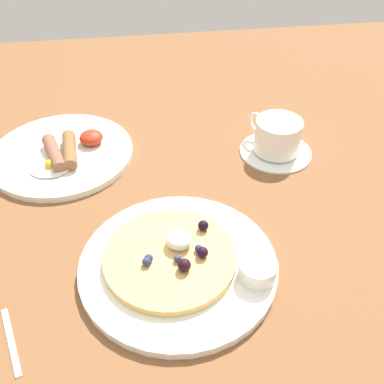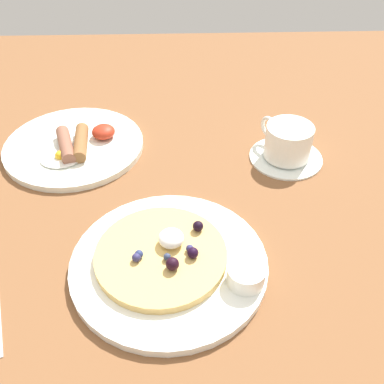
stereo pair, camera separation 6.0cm
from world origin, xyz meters
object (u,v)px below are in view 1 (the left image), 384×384
(syrup_ramekin, at_px, (258,270))
(coffee_saucer, at_px, (276,151))
(coffee_cup, at_px, (277,135))
(breakfast_plate, at_px, (62,154))
(teaspoon, at_px, (20,384))
(pancake_plate, at_px, (178,265))

(syrup_ramekin, bearing_deg, coffee_saucer, 68.88)
(coffee_saucer, relative_size, coffee_cup, 1.27)
(breakfast_plate, bearing_deg, coffee_saucer, -6.48)
(syrup_ramekin, distance_m, coffee_cup, 0.32)
(coffee_saucer, xyz_separation_m, teaspoon, (-0.43, -0.41, -0.00))
(syrup_ramekin, height_order, breakfast_plate, syrup_ramekin)
(breakfast_plate, distance_m, coffee_saucer, 0.41)
(coffee_saucer, bearing_deg, teaspoon, -136.33)
(syrup_ramekin, bearing_deg, teaspoon, -161.09)
(pancake_plate, xyz_separation_m, breakfast_plate, (-0.19, 0.31, -0.00))
(pancake_plate, distance_m, teaspoon, 0.25)
(pancake_plate, height_order, syrup_ramekin, syrup_ramekin)
(syrup_ramekin, height_order, teaspoon, syrup_ramekin)
(breakfast_plate, height_order, coffee_cup, coffee_cup)
(coffee_saucer, bearing_deg, breakfast_plate, 173.52)
(breakfast_plate, xyz_separation_m, teaspoon, (-0.02, -0.45, -0.00))
(coffee_saucer, distance_m, coffee_cup, 0.04)
(breakfast_plate, distance_m, coffee_cup, 0.41)
(breakfast_plate, relative_size, coffee_cup, 2.48)
(breakfast_plate, height_order, coffee_saucer, breakfast_plate)
(coffee_cup, xyz_separation_m, teaspoon, (-0.42, -0.41, -0.04))
(teaspoon, bearing_deg, coffee_cup, 43.82)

